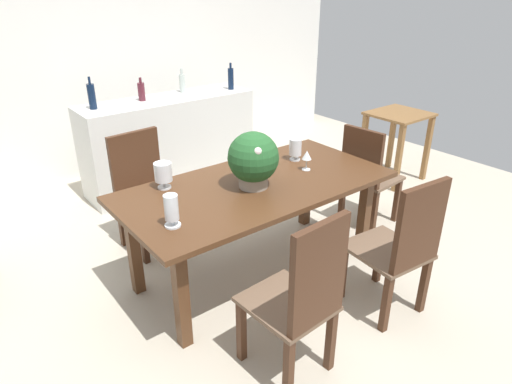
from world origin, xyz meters
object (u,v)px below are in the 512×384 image
object	(u,v)px
chair_near_right	(402,245)
wine_bottle_amber	(141,91)
wine_bottle_tall	(182,83)
kitchen_counter	(170,142)
crystal_vase_right	(163,173)
wine_glass	(307,156)
chair_foot_end	(367,173)
crystal_vase_left	(171,209)
dining_table	(256,195)
crystal_vase_center_near	(295,148)
flower_centerpiece	(253,159)
wine_bottle_green	(92,96)
side_table	(397,130)
chair_far_left	(144,185)
chair_near_left	(302,296)
wine_bottle_clear	(231,78)

from	to	relation	value
chair_near_right	wine_bottle_amber	world-z (taller)	wine_bottle_amber
wine_bottle_tall	kitchen_counter	bearing A→B (deg)	-153.33
crystal_vase_right	kitchen_counter	world-z (taller)	kitchen_counter
wine_glass	wine_bottle_amber	bearing A→B (deg)	101.11
kitchen_counter	wine_bottle_tall	distance (m)	0.64
chair_foot_end	crystal_vase_left	xyz separation A→B (m)	(-1.96, -0.17, 0.34)
crystal_vase_right	dining_table	bearing A→B (deg)	-31.32
crystal_vase_center_near	crystal_vase_right	bearing A→B (deg)	171.60
dining_table	flower_centerpiece	bearing A→B (deg)	-150.71
crystal_vase_right	wine_bottle_green	world-z (taller)	wine_bottle_green
crystal_vase_right	side_table	world-z (taller)	crystal_vase_right
flower_centerpiece	crystal_vase_center_near	size ratio (longest dim) A/B	2.24
crystal_vase_right	chair_far_left	bearing A→B (deg)	80.42
side_table	crystal_vase_left	bearing A→B (deg)	-167.84
chair_foot_end	flower_centerpiece	xyz separation A→B (m)	(-1.26, -0.02, 0.43)
crystal_vase_center_near	wine_bottle_amber	bearing A→B (deg)	104.55
wine_bottle_amber	wine_bottle_tall	bearing A→B (deg)	8.76
chair_near_right	crystal_vase_right	xyz separation A→B (m)	(-0.96, 1.26, 0.32)
dining_table	chair_near_left	bearing A→B (deg)	-114.65
chair_far_left	wine_bottle_tall	distance (m)	1.56
crystal_vase_right	wine_bottle_tall	size ratio (longest dim) A/B	0.74
crystal_vase_left	wine_bottle_amber	xyz separation A→B (m)	(0.81, 2.10, 0.19)
dining_table	crystal_vase_left	bearing A→B (deg)	-166.82
chair_near_right	side_table	xyz separation A→B (m)	(1.88, 1.41, 0.03)
wine_bottle_amber	chair_foot_end	bearing A→B (deg)	-59.42
wine_bottle_green	wine_bottle_tall	xyz separation A→B (m)	(1.00, 0.10, -0.02)
chair_foot_end	wine_bottle_clear	distance (m)	1.90
chair_near_left	wine_bottle_clear	size ratio (longest dim) A/B	3.60
chair_near_left	wine_bottle_amber	distance (m)	2.93
chair_far_left	wine_bottle_green	size ratio (longest dim) A/B	3.19
wine_bottle_clear	wine_bottle_tall	bearing A→B (deg)	157.71
chair_near_right	flower_centerpiece	world-z (taller)	flower_centerpiece
wine_bottle_tall	side_table	xyz separation A→B (m)	(1.73, -1.52, -0.48)
chair_near_right	wine_glass	xyz separation A→B (m)	(0.03, 0.90, 0.31)
dining_table	crystal_vase_left	size ratio (longest dim) A/B	9.69
chair_near_left	wine_glass	distance (m)	1.29
chair_foot_end	wine_glass	bearing A→B (deg)	86.61
chair_far_left	crystal_vase_left	size ratio (longest dim) A/B	4.75
flower_centerpiece	wine_glass	world-z (taller)	flower_centerpiece
wine_glass	wine_bottle_clear	world-z (taller)	wine_bottle_clear
flower_centerpiece	wine_bottle_amber	world-z (taller)	wine_bottle_amber
chair_near_right	crystal_vase_left	bearing A→B (deg)	-27.46
chair_near_right	wine_bottle_clear	xyz separation A→B (m)	(0.63, 2.73, 0.52)
chair_foot_end	wine_bottle_green	xyz separation A→B (m)	(-1.64, 1.91, 0.55)
wine_bottle_tall	side_table	size ratio (longest dim) A/B	0.33
chair_far_left	wine_bottle_tall	bearing A→B (deg)	42.06
wine_bottle_amber	wine_bottle_clear	distance (m)	1.00
chair_near_right	crystal_vase_right	size ratio (longest dim) A/B	5.37
chair_near_right	crystal_vase_left	xyz separation A→B (m)	(-1.17, 0.75, 0.31)
chair_far_left	crystal_vase_left	distance (m)	1.18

